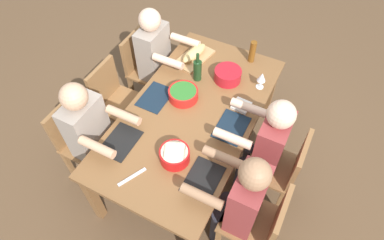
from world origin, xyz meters
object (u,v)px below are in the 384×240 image
diner_far_left (91,131)px  chair_far_right (144,66)px  wine_glass (262,78)px  diner_near_center (266,144)px  diner_near_left (241,199)px  serving_bowl_salad (228,74)px  serving_bowl_pasta (175,155)px  chair_far_left (81,138)px  napkin_stack (241,106)px  cutting_board (194,58)px  diner_far_right (157,55)px  chair_far_center (115,99)px  serving_bowl_greens (183,94)px  chair_near_center (282,167)px  chair_near_left (261,222)px  beer_bottle (252,52)px  bread_loaf (194,53)px  dining_table (192,117)px  wine_bottle (197,70)px

diner_far_left → chair_far_right: diner_far_left is taller
wine_glass → diner_near_center: bearing=-155.0°
diner_near_left → serving_bowl_salad: bearing=28.2°
serving_bowl_pasta → wine_glass: size_ratio=1.37×
chair_far_left → napkin_stack: bearing=-57.0°
chair_far_right → cutting_board: (0.08, -0.55, 0.27)m
diner_far_right → diner_near_left: 1.68m
chair_far_center → diner_near_left: 1.60m
diner_far_right → serving_bowl_greens: 0.67m
diner_far_left → diner_near_left: (0.00, -1.31, 0.00)m
serving_bowl_salad → napkin_stack: bearing=-136.2°
diner_near_left → chair_near_center: bearing=-19.3°
diner_far_right → diner_near_left: size_ratio=1.00×
serving_bowl_greens → diner_near_left: bearing=-128.5°
chair_near_left → beer_bottle: size_ratio=3.86×
chair_near_left → bread_loaf: (1.13, 1.13, 0.32)m
diner_near_center → beer_bottle: diner_near_center is taller
serving_bowl_pasta → wine_glass: 1.05m
diner_near_left → beer_bottle: 1.43m
chair_far_left → diner_far_right: (1.05, -0.18, 0.21)m
chair_far_left → diner_near_center: 1.60m
diner_far_right → wine_glass: (0.01, -1.06, 0.16)m
cutting_board → bread_loaf: 0.06m
chair_far_right → serving_bowl_salad: size_ratio=3.49×
dining_table → cutting_board: size_ratio=4.78×
chair_far_right → beer_bottle: (0.30, -1.05, 0.37)m
serving_bowl_salad → chair_near_left: bearing=-144.3°
chair_far_left → diner_near_left: (0.00, -1.50, 0.21)m
napkin_stack → chair_far_right: bearing=76.6°
diner_near_center → wine_bottle: 0.89m
diner_far_right → beer_bottle: bearing=-70.9°
beer_bottle → wine_glass: beer_bottle is taller
diner_far_left → beer_bottle: size_ratio=5.45×
diner_far_left → chair_near_center: diner_far_left is taller
chair_far_left → wine_glass: bearing=-49.7°
beer_bottle → wine_glass: 0.35m
diner_far_left → chair_near_left: diner_far_left is taller
serving_bowl_salad → wine_bottle: size_ratio=0.84×
chair_near_center → serving_bowl_pasta: size_ratio=3.75×
dining_table → serving_bowl_greens: bearing=52.3°
diner_far_left → beer_bottle: (1.35, -0.87, 0.15)m
serving_bowl_pasta → serving_bowl_greens: (0.58, 0.23, -0.01)m
serving_bowl_pasta → chair_near_center: bearing=-57.8°
wine_glass → napkin_stack: 0.31m
diner_near_center → dining_table: bearing=90.0°
dining_table → napkin_stack: bearing=-54.9°
serving_bowl_greens → beer_bottle: beer_bottle is taller
wine_bottle → serving_bowl_greens: bearing=179.5°
chair_far_left → wine_glass: (1.06, -1.25, 0.37)m
chair_far_right → wine_bottle: wine_bottle is taller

